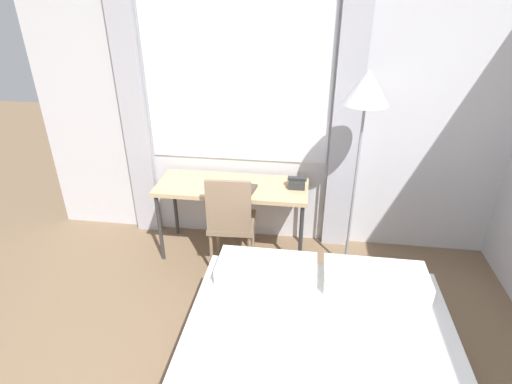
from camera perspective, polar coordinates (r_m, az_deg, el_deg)
wall_back_with_window at (r=3.68m, az=3.89°, el=11.84°), size 4.88×0.13×2.70m
desk at (r=3.66m, az=-3.38°, el=0.20°), size 1.38×0.53×0.72m
desk_chair at (r=3.51m, az=-3.62°, el=-3.79°), size 0.42×0.42×0.94m
standing_lamp at (r=3.22m, az=15.26°, el=11.73°), size 0.35×0.35×1.79m
telephone at (r=3.59m, az=5.87°, el=1.32°), size 0.17×0.14×0.09m
book at (r=3.55m, az=-2.12°, el=0.60°), size 0.27×0.22×0.02m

